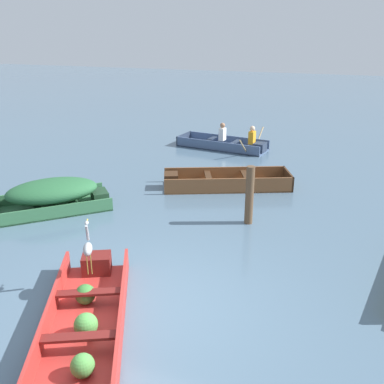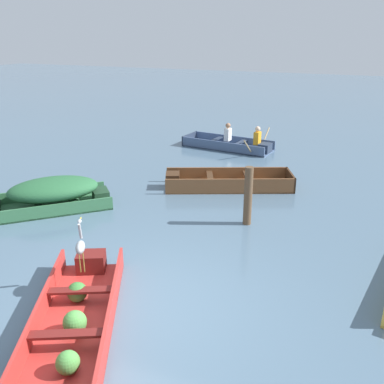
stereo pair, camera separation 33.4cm
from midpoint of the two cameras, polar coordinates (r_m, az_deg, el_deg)
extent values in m
plane|color=slate|center=(6.73, -5.95, -15.34)|extent=(80.00, 80.00, 0.00)
cube|color=#AD2D28|center=(6.54, -13.78, -16.94)|extent=(2.42, 3.45, 0.04)
cube|color=#AD2D28|center=(6.55, -18.44, -15.60)|extent=(1.51, 3.00, 0.37)
cube|color=#AD2D28|center=(6.37, -9.25, -15.86)|extent=(1.51, 3.00, 0.37)
cube|color=maroon|center=(7.66, -12.06, -9.10)|extent=(0.59, 0.53, 0.33)
cube|color=maroon|center=(6.79, -13.27, -12.66)|extent=(0.94, 0.57, 0.04)
cube|color=maroon|center=(6.00, -14.82, -17.87)|extent=(0.94, 0.57, 0.04)
sphere|color=#387533|center=(6.92, -13.70, -12.85)|extent=(0.31, 0.31, 0.31)
sphere|color=#4C9342|center=(6.29, -13.84, -16.53)|extent=(0.33, 0.33, 0.33)
sphere|color=#4C9342|center=(5.72, -14.52, -21.18)|extent=(0.29, 0.29, 0.29)
cube|color=brown|center=(11.55, 5.72, 0.71)|extent=(3.49, 2.28, 0.04)
cube|color=brown|center=(11.03, 6.02, 0.74)|extent=(3.10, 1.39, 0.41)
cube|color=brown|center=(11.95, 5.50, 2.34)|extent=(3.10, 1.39, 0.41)
cube|color=#3F2716|center=(11.79, 13.76, 1.57)|extent=(0.46, 0.97, 0.41)
cube|color=#3F2716|center=(11.41, -1.75, 1.64)|extent=(0.52, 0.57, 0.37)
cube|color=#3F2716|center=(11.41, 3.25, 2.05)|extent=(0.52, 0.92, 0.04)
cube|color=#3F2716|center=(11.53, 8.26, 2.05)|extent=(0.52, 0.92, 0.04)
cube|color=#387047|center=(10.64, -16.87, -1.92)|extent=(2.66, 2.61, 0.04)
cube|color=#387047|center=(11.13, -17.20, -0.18)|extent=(1.87, 1.77, 0.31)
cube|color=#387047|center=(10.05, -16.67, -2.40)|extent=(1.87, 1.77, 0.31)
cube|color=#1E3D27|center=(10.68, -11.20, -0.42)|extent=(0.64, 0.64, 0.28)
cube|color=#1E3D27|center=(10.58, -14.96, -0.58)|extent=(0.88, 0.92, 0.04)
cube|color=#1E3D27|center=(10.55, -19.03, -1.10)|extent=(0.88, 0.92, 0.04)
ellipsoid|color=#286038|center=(10.48, -17.13, 0.37)|extent=(2.29, 2.26, 0.53)
cube|color=#475B7F|center=(15.50, 5.36, 5.92)|extent=(3.30, 1.46, 0.04)
cube|color=#475B7F|center=(15.91, 6.15, 6.85)|extent=(3.17, 0.44, 0.34)
cube|color=#475B7F|center=(15.01, 4.56, 6.06)|extent=(3.17, 0.44, 0.34)
cube|color=#273246|center=(16.15, 0.28, 7.17)|extent=(0.18, 1.07, 0.34)
cube|color=#273246|center=(14.95, 10.34, 5.79)|extent=(0.42, 0.52, 0.31)
cube|color=#273246|center=(15.26, 7.03, 6.54)|extent=(0.28, 0.98, 0.04)
cube|color=#273246|center=(15.64, 3.79, 7.00)|extent=(0.28, 0.98, 0.04)
cube|color=white|center=(15.39, 5.42, 7.64)|extent=(0.21, 0.30, 0.44)
sphere|color=#9E7051|center=(15.32, 5.46, 8.81)|extent=(0.18, 0.18, 0.18)
cube|color=orange|center=(14.97, 9.33, 7.10)|extent=(0.21, 0.30, 0.44)
sphere|color=beige|center=(14.90, 9.41, 8.29)|extent=(0.18, 0.18, 0.18)
cylinder|color=tan|center=(15.76, 10.41, 7.32)|extent=(0.12, 0.64, 0.55)
cylinder|color=tan|center=(14.24, 8.10, 6.03)|extent=(0.12, 0.64, 0.55)
cylinder|color=olive|center=(6.98, -13.38, -9.14)|extent=(0.02, 0.02, 0.35)
cylinder|color=olive|center=(6.97, -12.89, -9.13)|extent=(0.02, 0.02, 0.35)
ellipsoid|color=#93999E|center=(6.85, -13.32, -7.21)|extent=(0.27, 0.35, 0.18)
cylinder|color=#93999E|center=(6.85, -13.34, -5.12)|extent=(0.09, 0.12, 0.28)
ellipsoid|color=#93999E|center=(6.83, -13.41, -3.84)|extent=(0.10, 0.13, 0.06)
cone|color=gold|center=(6.90, -13.33, -3.56)|extent=(0.07, 0.10, 0.02)
cylinder|color=brown|center=(9.21, 8.52, -0.55)|extent=(0.18, 0.18, 1.30)
camera|label=1|loc=(0.17, -89.06, 0.35)|focal=40.00mm
camera|label=2|loc=(0.17, 90.94, -0.35)|focal=40.00mm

